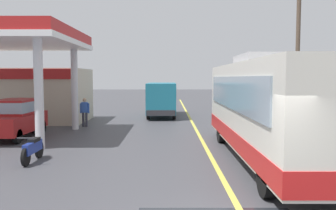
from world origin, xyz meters
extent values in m
plane|color=#424247|center=(0.00, 20.00, 0.00)|extent=(120.00, 120.00, 0.00)
cube|color=#D8CC4C|center=(0.00, 15.00, 0.00)|extent=(0.16, 50.00, 0.01)
cube|color=silver|center=(1.91, 6.07, 1.88)|extent=(2.50, 11.00, 2.90)
cube|color=red|center=(1.91, 6.07, 0.77)|extent=(2.54, 11.04, 0.56)
cube|color=#8C9EAD|center=(0.64, 6.07, 2.33)|extent=(0.06, 9.35, 1.10)
cube|color=#8C9EAD|center=(3.18, 6.07, 2.33)|extent=(0.06, 9.35, 1.10)
cube|color=#B2B2B7|center=(1.91, 7.07, 3.51)|extent=(1.60, 2.80, 0.36)
cylinder|color=black|center=(0.81, 2.17, 0.50)|extent=(0.30, 1.00, 1.00)
cylinder|color=black|center=(0.81, 9.37, 0.50)|extent=(0.30, 1.00, 1.00)
cylinder|color=black|center=(3.01, 9.37, 0.50)|extent=(0.30, 1.00, 1.00)
cylinder|color=silver|center=(-6.64, 7.98, 2.30)|extent=(0.36, 0.36, 4.60)
cylinder|color=silver|center=(-6.64, 13.38, 2.30)|extent=(0.36, 0.36, 4.60)
cube|color=beige|center=(-10.34, 16.88, 1.70)|extent=(7.00, 4.40, 3.40)
cube|color=#B21E1E|center=(-10.34, 14.64, 3.05)|extent=(6.30, 0.10, 0.60)
cube|color=maroon|center=(-8.75, 10.55, 0.72)|extent=(1.70, 4.20, 0.80)
cube|color=maroon|center=(-8.75, 10.75, 1.47)|extent=(1.50, 2.31, 0.70)
cube|color=#8C9EAD|center=(-8.75, 10.75, 1.47)|extent=(1.53, 2.35, 0.49)
cylinder|color=black|center=(-8.00, 9.05, 0.32)|extent=(0.20, 0.64, 0.64)
cylinder|color=black|center=(-9.50, 12.05, 0.32)|extent=(0.20, 0.64, 0.64)
cylinder|color=black|center=(-8.00, 12.05, 0.32)|extent=(0.20, 0.64, 0.64)
cube|color=teal|center=(-2.00, 20.04, 1.39)|extent=(2.00, 6.00, 2.10)
cube|color=#8C9EAD|center=(-2.00, 20.04, 1.79)|extent=(2.04, 5.10, 0.80)
cube|color=#2D2D33|center=(-2.00, 16.99, 0.54)|extent=(1.90, 0.16, 0.36)
cylinder|color=black|center=(-2.88, 18.04, 0.38)|extent=(0.22, 0.76, 0.76)
cylinder|color=black|center=(-1.12, 18.04, 0.38)|extent=(0.22, 0.76, 0.76)
cylinder|color=black|center=(-2.88, 22.04, 0.38)|extent=(0.22, 0.76, 0.76)
cylinder|color=black|center=(-1.12, 22.04, 0.38)|extent=(0.22, 0.76, 0.76)
cylinder|color=black|center=(-6.10, 5.17, 0.30)|extent=(0.10, 0.60, 0.60)
cylinder|color=black|center=(-6.10, 6.37, 0.30)|extent=(0.10, 0.60, 0.60)
cube|color=navy|center=(-6.10, 5.77, 0.50)|extent=(0.20, 1.30, 0.36)
cube|color=black|center=(-6.10, 5.92, 0.72)|extent=(0.24, 0.60, 0.12)
cylinder|color=#2D2D33|center=(-6.10, 5.22, 0.90)|extent=(0.55, 0.04, 0.04)
cylinder|color=#33333F|center=(-8.74, 12.36, 0.41)|extent=(0.14, 0.14, 0.82)
cylinder|color=#33333F|center=(-8.56, 12.36, 0.41)|extent=(0.14, 0.14, 0.82)
cube|color=#268C3F|center=(-8.65, 12.36, 1.12)|extent=(0.36, 0.22, 0.60)
sphere|color=tan|center=(-8.65, 12.36, 1.55)|extent=(0.22, 0.22, 0.22)
cylinder|color=#268C3F|center=(-8.88, 12.36, 1.07)|extent=(0.09, 0.09, 0.58)
cylinder|color=#268C3F|center=(-8.42, 12.36, 1.07)|extent=(0.09, 0.09, 0.58)
cylinder|color=#33333F|center=(-6.46, 14.47, 0.41)|extent=(0.14, 0.14, 0.82)
cylinder|color=#33333F|center=(-6.28, 14.47, 0.41)|extent=(0.14, 0.14, 0.82)
cube|color=#3359B2|center=(-6.37, 14.47, 1.12)|extent=(0.36, 0.22, 0.60)
sphere|color=tan|center=(-6.37, 14.47, 1.55)|extent=(0.22, 0.22, 0.22)
cylinder|color=#3359B2|center=(-6.60, 14.47, 1.07)|extent=(0.09, 0.09, 0.58)
cylinder|color=#3359B2|center=(-6.14, 14.47, 1.07)|extent=(0.09, 0.09, 0.58)
cylinder|color=brown|center=(5.84, 14.36, 4.05)|extent=(0.24, 0.24, 8.10)
camera|label=1|loc=(-1.54, -6.08, 2.83)|focal=38.14mm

